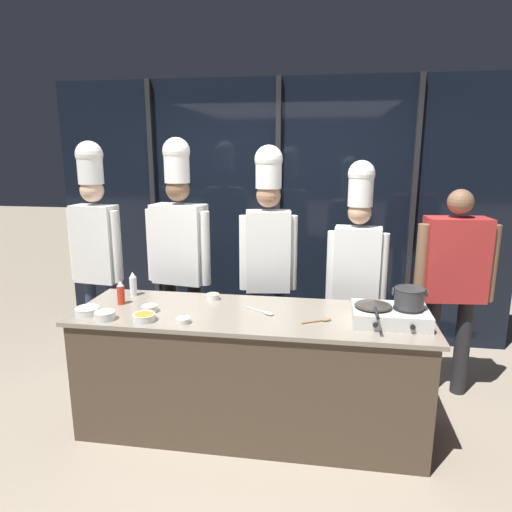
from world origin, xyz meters
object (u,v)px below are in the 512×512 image
object	(u,v)px
prep_bowl_shrimp	(183,320)
chef_pastry	(357,258)
portable_stove	(390,315)
prep_bowl_mushrooms	(213,296)
prep_bowl_ginger	(150,308)
serving_spoon_solid	(322,320)
stock_pot	(409,297)
chef_head	(96,236)
chef_line	(268,242)
prep_bowl_rice	(87,310)
prep_bowl_carrots	(144,317)
serving_spoon_slotted	(265,312)
chef_sous	(180,242)
person_guest	(453,275)
squeeze_bottle_chili	(121,293)
prep_bowl_garlic	(105,315)
squeeze_bottle_clear	(133,284)
frying_pan	(373,304)

from	to	relation	value
prep_bowl_shrimp	chef_pastry	xyz separation A→B (m)	(1.16, 0.95, 0.23)
portable_stove	prep_bowl_mushrooms	world-z (taller)	portable_stove
prep_bowl_ginger	serving_spoon_solid	world-z (taller)	prep_bowl_ginger
stock_pot	prep_bowl_mushrooms	world-z (taller)	stock_pot
chef_head	chef_line	distance (m)	1.53
prep_bowl_rice	prep_bowl_shrimp	distance (m)	0.70
chef_line	prep_bowl_carrots	bearing A→B (deg)	45.41
chef_pastry	serving_spoon_slotted	bearing A→B (deg)	52.24
serving_spoon_slotted	chef_sous	size ratio (longest dim) A/B	0.11
serving_spoon_solid	serving_spoon_slotted	bearing A→B (deg)	167.17
portable_stove	prep_bowl_mushrooms	xyz separation A→B (m)	(-1.27, 0.28, -0.03)
prep_bowl_ginger	prep_bowl_shrimp	world-z (taller)	prep_bowl_ginger
prep_bowl_carrots	person_guest	distance (m)	2.41
chef_sous	chef_line	distance (m)	0.79
prep_bowl_carrots	chef_pastry	world-z (taller)	chef_pastry
prep_bowl_ginger	chef_head	size ratio (longest dim) A/B	0.05
prep_bowl_shrimp	serving_spoon_solid	size ratio (longest dim) A/B	0.47
squeeze_bottle_chili	prep_bowl_garlic	bearing A→B (deg)	-84.52
prep_bowl_shrimp	chef_pastry	bearing A→B (deg)	39.35
chef_pastry	prep_bowl_garlic	bearing A→B (deg)	35.60
serving_spoon_solid	squeeze_bottle_chili	bearing A→B (deg)	175.26
portable_stove	prep_bowl_carrots	distance (m)	1.63
squeeze_bottle_clear	serving_spoon_slotted	world-z (taller)	squeeze_bottle_clear
frying_pan	prep_bowl_shrimp	distance (m)	1.25
prep_bowl_ginger	chef_sous	size ratio (longest dim) A/B	0.05
squeeze_bottle_chili	serving_spoon_slotted	world-z (taller)	squeeze_bottle_chili
prep_bowl_carrots	serving_spoon_slotted	bearing A→B (deg)	18.91
prep_bowl_mushrooms	person_guest	xyz separation A→B (m)	(1.85, 0.50, 0.11)
prep_bowl_shrimp	chef_head	bearing A→B (deg)	138.68
squeeze_bottle_chili	serving_spoon_solid	size ratio (longest dim) A/B	0.88
portable_stove	frying_pan	xyz separation A→B (m)	(-0.11, -0.01, 0.07)
prep_bowl_garlic	serving_spoon_slotted	world-z (taller)	prep_bowl_garlic
squeeze_bottle_chili	prep_bowl_rice	xyz separation A→B (m)	(-0.13, -0.24, -0.05)
stock_pot	prep_bowl_carrots	size ratio (longest dim) A/B	1.44
prep_bowl_carrots	prep_bowl_rice	world-z (taller)	prep_bowl_rice
squeeze_bottle_clear	prep_bowl_mushrooms	world-z (taller)	squeeze_bottle_clear
frying_pan	chef_sous	size ratio (longest dim) A/B	0.20
chef_head	chef_sous	bearing A→B (deg)	-167.56
frying_pan	squeeze_bottle_clear	xyz separation A→B (m)	(-1.79, 0.29, -0.04)
frying_pan	chef_sous	world-z (taller)	chef_sous
person_guest	prep_bowl_rice	bearing A→B (deg)	14.52
prep_bowl_garlic	person_guest	size ratio (longest dim) A/B	0.08
squeeze_bottle_chili	prep_bowl_ginger	xyz separation A→B (m)	(0.27, -0.12, -0.06)
chef_head	chef_pastry	world-z (taller)	chef_head
prep_bowl_rice	serving_spoon_slotted	xyz separation A→B (m)	(1.21, 0.21, -0.02)
squeeze_bottle_clear	person_guest	bearing A→B (deg)	11.34
prep_bowl_shrimp	prep_bowl_mushrooms	world-z (taller)	prep_bowl_mushrooms
squeeze_bottle_chili	serving_spoon_solid	distance (m)	1.47
prep_bowl_mushrooms	chef_line	size ratio (longest dim) A/B	0.05
frying_pan	chef_pastry	world-z (taller)	chef_pastry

